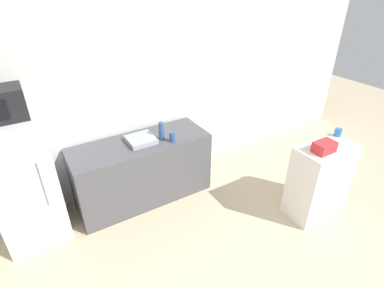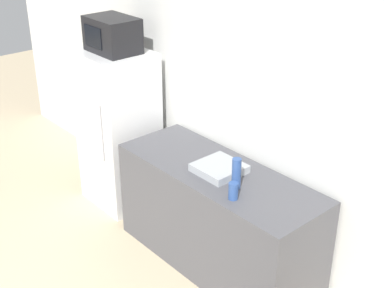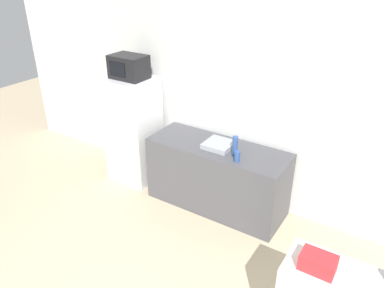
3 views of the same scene
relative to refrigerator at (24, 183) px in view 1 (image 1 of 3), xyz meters
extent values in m
cube|color=silver|center=(1.52, 0.40, 0.55)|extent=(8.00, 0.06, 2.60)
cube|color=silver|center=(0.00, 0.00, 0.00)|extent=(0.64, 0.56, 1.50)
cylinder|color=#B7B7BC|center=(0.18, -0.30, 0.11)|extent=(0.02, 0.02, 0.52)
cube|color=#4C4C51|center=(1.34, 0.01, -0.32)|extent=(1.76, 0.65, 0.86)
cube|color=#9EA3A8|center=(1.35, 0.00, 0.14)|extent=(0.33, 0.33, 0.06)
cylinder|color=#2D4C8C|center=(1.61, -0.07, 0.23)|extent=(0.07, 0.07, 0.24)
cylinder|color=#2D4C8C|center=(1.70, -0.19, 0.18)|extent=(0.07, 0.07, 0.13)
cube|color=white|center=(3.09, -1.39, -0.27)|extent=(0.75, 0.41, 0.97)
cube|color=red|center=(2.94, -1.44, 0.28)|extent=(0.25, 0.16, 0.12)
cylinder|color=#336BB2|center=(3.41, -1.28, 0.26)|extent=(0.09, 0.09, 0.09)
camera|label=1|loc=(0.21, -3.12, 1.96)|focal=28.00mm
camera|label=2|loc=(3.89, -2.48, 2.09)|focal=50.00mm
camera|label=3|loc=(3.26, -3.56, 2.21)|focal=35.00mm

